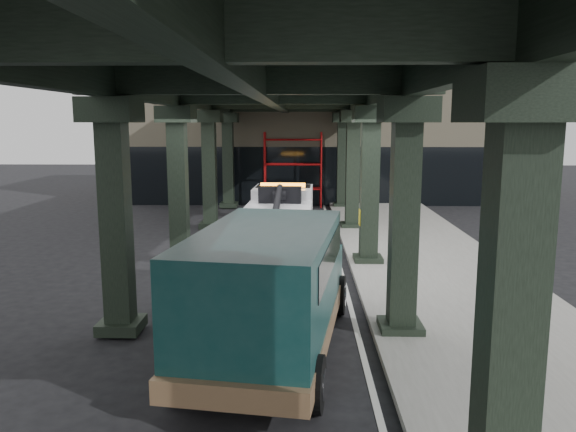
# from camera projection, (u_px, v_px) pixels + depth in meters

# --- Properties ---
(ground) EXTENTS (90.00, 90.00, 0.00)m
(ground) POSITION_uv_depth(u_px,v_px,m) (284.00, 282.00, 16.00)
(ground) COLOR black
(ground) RESTS_ON ground
(sidewalk) EXTENTS (5.00, 40.00, 0.15)m
(sidewalk) POSITION_uv_depth(u_px,v_px,m) (428.00, 263.00, 17.85)
(sidewalk) COLOR gray
(sidewalk) RESTS_ON ground
(lane_stripe) EXTENTS (0.12, 38.00, 0.01)m
(lane_stripe) POSITION_uv_depth(u_px,v_px,m) (339.00, 265.00, 17.93)
(lane_stripe) COLOR silver
(lane_stripe) RESTS_ON ground
(viaduct) EXTENTS (7.40, 32.00, 6.40)m
(viaduct) POSITION_uv_depth(u_px,v_px,m) (273.00, 91.00, 17.08)
(viaduct) COLOR black
(viaduct) RESTS_ON ground
(building) EXTENTS (22.00, 10.00, 8.00)m
(building) POSITION_uv_depth(u_px,v_px,m) (326.00, 131.00, 35.01)
(building) COLOR #C6B793
(building) RESTS_ON ground
(scaffolding) EXTENTS (3.08, 0.88, 4.00)m
(scaffolding) POSITION_uv_depth(u_px,v_px,m) (293.00, 168.00, 30.09)
(scaffolding) COLOR #AC0D0F
(scaffolding) RESTS_ON ground
(tow_truck) EXTENTS (2.49, 7.63, 2.47)m
(tow_truck) POSITION_uv_depth(u_px,v_px,m) (279.00, 222.00, 18.73)
(tow_truck) COLOR black
(tow_truck) RESTS_ON ground
(towed_van) EXTENTS (3.30, 6.61, 2.57)m
(towed_van) POSITION_uv_depth(u_px,v_px,m) (270.00, 287.00, 10.76)
(towed_van) COLOR #103939
(towed_van) RESTS_ON ground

